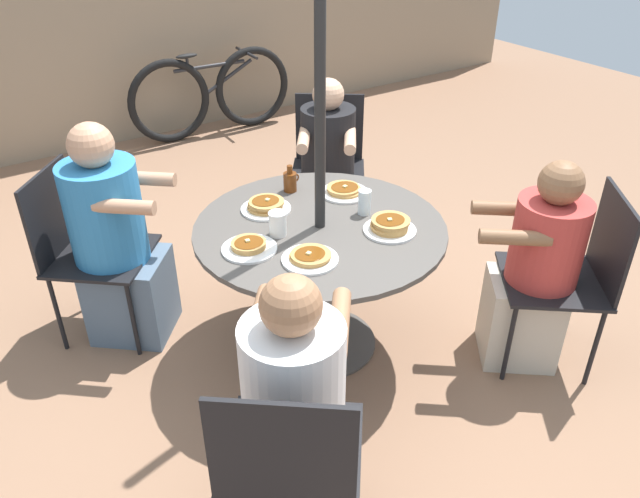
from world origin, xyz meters
name	(u,v)px	position (x,y,z in m)	size (l,w,h in m)	color
ground_plane	(320,342)	(0.00, 0.00, 0.00)	(12.00, 12.00, 0.00)	#8C664C
back_fence	(95,33)	(0.00, 3.46, 0.98)	(10.00, 0.06, 1.97)	gray
patio_table	(320,249)	(0.00, 0.00, 0.59)	(1.22, 1.22, 0.73)	#4C4742
umbrella_pole	(320,124)	(0.00, 0.00, 1.24)	(0.05, 0.05, 2.48)	black
patio_chair_north	(575,270)	(0.97, -0.77, 0.54)	(0.67, 0.67, 0.94)	black
diner_north	(534,275)	(0.82, -0.66, 0.50)	(0.58, 0.56, 1.10)	beige
patio_chair_east	(329,158)	(0.74, 1.00, 0.54)	(0.67, 0.67, 0.94)	black
diner_east	(328,174)	(0.63, 0.85, 0.51)	(0.55, 0.58, 1.13)	gray
patio_chair_south	(82,243)	(-0.94, 0.80, 0.54)	(0.67, 0.67, 0.94)	black
diner_south	(116,245)	(-0.80, 0.68, 0.54)	(0.60, 0.58, 1.20)	slate
patio_chair_west	(289,460)	(-0.77, -0.97, 0.54)	(0.67, 0.67, 0.94)	black
diner_west	(295,420)	(-0.66, -0.82, 0.53)	(0.58, 0.61, 1.16)	#3D3D42
pancake_plate_a	(266,206)	(-0.14, 0.28, 0.75)	(0.25, 0.25, 0.07)	white
pancake_plate_b	(249,247)	(-0.39, 0.00, 0.74)	(0.25, 0.25, 0.05)	white
pancake_plate_c	(344,191)	(0.30, 0.21, 0.75)	(0.25, 0.25, 0.05)	white
pancake_plate_d	(390,226)	(0.25, -0.23, 0.76)	(0.25, 0.25, 0.07)	white
pancake_plate_e	(310,257)	(-0.21, -0.23, 0.74)	(0.25, 0.25, 0.05)	white
syrup_bottle	(290,181)	(0.08, 0.40, 0.78)	(0.09, 0.07, 0.15)	#602D0F
coffee_cup	(278,224)	(-0.21, 0.04, 0.79)	(0.08, 0.08, 0.12)	white
drinking_glass_a	(365,202)	(0.25, -0.02, 0.79)	(0.06, 0.06, 0.13)	silver
bicycle	(212,93)	(0.89, 3.14, 0.39)	(1.60, 0.44, 0.78)	black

